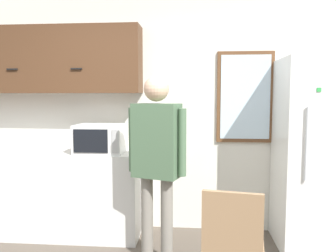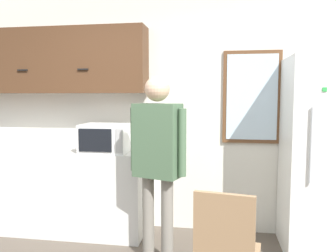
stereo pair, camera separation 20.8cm
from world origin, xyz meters
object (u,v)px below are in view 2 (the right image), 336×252
person (157,150)px  refrigerator (321,156)px  chair (226,249)px  microwave (106,138)px

person → refrigerator: bearing=34.4°
refrigerator → chair: size_ratio=2.07×
chair → microwave: bearing=-33.0°
microwave → person: 0.79m
person → refrigerator: refrigerator is taller
person → chair: size_ratio=1.86×
person → refrigerator: 1.59m
person → chair: person is taller
microwave → refrigerator: 2.18m
microwave → chair: (1.26, -1.17, -0.58)m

